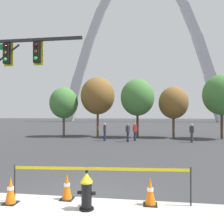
# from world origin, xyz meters

# --- Properties ---
(ground_plane) EXTENTS (240.00, 240.00, 0.00)m
(ground_plane) POSITION_xyz_m (0.00, 0.00, 0.00)
(ground_plane) COLOR #333335
(fire_hydrant) EXTENTS (0.46, 0.48, 0.99)m
(fire_hydrant) POSITION_xyz_m (0.27, -0.61, 0.47)
(fire_hydrant) COLOR black
(fire_hydrant) RESTS_ON ground
(caution_tape_barrier) EXTENTS (4.76, 0.42, 1.02)m
(caution_tape_barrier) POSITION_xyz_m (0.55, -0.18, 0.68)
(caution_tape_barrier) COLOR #232326
(caution_tape_barrier) RESTS_ON ground
(traffic_cone_by_hydrant) EXTENTS (0.36, 0.36, 0.73)m
(traffic_cone_by_hydrant) POSITION_xyz_m (-0.45, -0.01, 0.36)
(traffic_cone_by_hydrant) COLOR black
(traffic_cone_by_hydrant) RESTS_ON ground
(traffic_cone_mid_sidewalk) EXTENTS (0.36, 0.36, 0.73)m
(traffic_cone_mid_sidewalk) POSITION_xyz_m (-1.84, -0.53, 0.36)
(traffic_cone_mid_sidewalk) COLOR black
(traffic_cone_mid_sidewalk) RESTS_ON ground
(traffic_cone_curb_edge) EXTENTS (0.36, 0.36, 0.73)m
(traffic_cone_curb_edge) POSITION_xyz_m (1.86, -0.08, 0.36)
(traffic_cone_curb_edge) COLOR black
(traffic_cone_curb_edge) RESTS_ON ground
(traffic_signal_gantry) EXTENTS (5.02, 0.44, 6.00)m
(traffic_signal_gantry) POSITION_xyz_m (-4.57, 3.17, 4.07)
(traffic_signal_gantry) COLOR #232326
(traffic_signal_gantry) RESTS_ON ground
(monument_arch) EXTENTS (50.70, 2.97, 50.99)m
(monument_arch) POSITION_xyz_m (-0.00, 68.05, 22.13)
(monument_arch) COLOR #B2B5BC
(monument_arch) RESTS_ON ground
(tree_far_left) EXTENTS (2.99, 2.99, 5.24)m
(tree_far_left) POSITION_xyz_m (-6.99, 17.73, 3.58)
(tree_far_left) COLOR brown
(tree_far_left) RESTS_ON ground
(tree_left_mid) EXTENTS (3.63, 3.63, 6.35)m
(tree_left_mid) POSITION_xyz_m (-3.47, 18.42, 4.34)
(tree_left_mid) COLOR brown
(tree_left_mid) RESTS_ON ground
(tree_center_left) EXTENTS (3.42, 3.42, 5.98)m
(tree_center_left) POSITION_xyz_m (0.79, 17.87, 4.09)
(tree_center_left) COLOR #473323
(tree_center_left) RESTS_ON ground
(tree_center_right) EXTENTS (2.96, 2.96, 5.17)m
(tree_center_right) POSITION_xyz_m (4.39, 18.19, 3.54)
(tree_center_right) COLOR brown
(tree_center_right) RESTS_ON ground
(tree_right_mid) EXTENTS (3.55, 3.55, 6.21)m
(tree_right_mid) POSITION_xyz_m (8.82, 17.53, 4.25)
(tree_right_mid) COLOR #473323
(tree_right_mid) RESTS_ON ground
(pedestrian_walking_left) EXTENTS (0.38, 0.38, 1.59)m
(pedestrian_walking_left) POSITION_xyz_m (0.13, 13.94, 0.82)
(pedestrian_walking_left) COLOR #232847
(pedestrian_walking_left) RESTS_ON ground
(pedestrian_standing_center) EXTENTS (0.22, 0.34, 1.59)m
(pedestrian_standing_center) POSITION_xyz_m (-1.99, 14.49, 0.82)
(pedestrian_standing_center) COLOR #232847
(pedestrian_standing_center) RESTS_ON ground
(pedestrian_walking_right) EXTENTS (0.39, 0.31, 1.59)m
(pedestrian_walking_right) POSITION_xyz_m (5.48, 14.34, 0.82)
(pedestrian_walking_right) COLOR #38383D
(pedestrian_walking_right) RESTS_ON ground
(pedestrian_near_trees) EXTENTS (0.39, 0.35, 1.59)m
(pedestrian_near_trees) POSITION_xyz_m (0.68, 14.91, 0.82)
(pedestrian_near_trees) COLOR #232847
(pedestrian_near_trees) RESTS_ON ground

